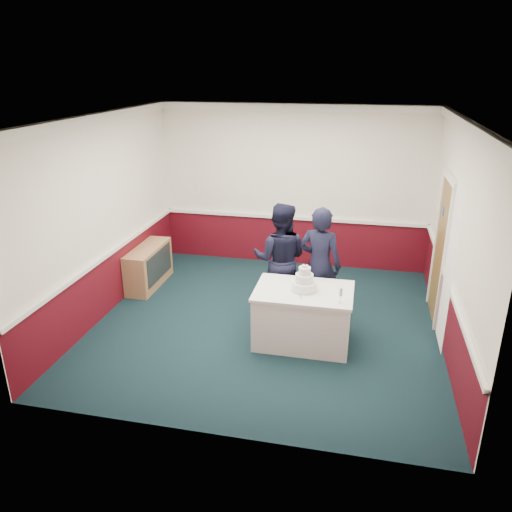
% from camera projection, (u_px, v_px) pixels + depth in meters
% --- Properties ---
extents(ground, '(5.00, 5.00, 0.00)m').
position_uv_depth(ground, '(267.00, 322.00, 7.51)').
color(ground, '#12262C').
rests_on(ground, ground).
extents(room_shell, '(5.00, 5.00, 3.00)m').
position_uv_depth(room_shell, '(281.00, 185.00, 7.34)').
color(room_shell, white).
rests_on(room_shell, ground).
extents(sideboard, '(0.41, 1.20, 0.70)m').
position_uv_depth(sideboard, '(149.00, 266.00, 8.67)').
color(sideboard, tan).
rests_on(sideboard, ground).
extents(cake_table, '(1.32, 0.92, 0.79)m').
position_uv_depth(cake_table, '(303.00, 316.00, 6.86)').
color(cake_table, white).
rests_on(cake_table, ground).
extents(wedding_cake, '(0.35, 0.35, 0.36)m').
position_uv_depth(wedding_cake, '(304.00, 282.00, 6.68)').
color(wedding_cake, white).
rests_on(wedding_cake, cake_table).
extents(cake_knife, '(0.10, 0.21, 0.00)m').
position_uv_depth(cake_knife, '(300.00, 296.00, 6.55)').
color(cake_knife, silver).
rests_on(cake_knife, cake_table).
extents(champagne_flute, '(0.05, 0.05, 0.21)m').
position_uv_depth(champagne_flute, '(341.00, 293.00, 6.32)').
color(champagne_flute, silver).
rests_on(champagne_flute, cake_table).
extents(person_man, '(0.85, 0.67, 1.75)m').
position_uv_depth(person_man, '(280.00, 259.00, 7.56)').
color(person_man, black).
rests_on(person_man, ground).
extents(person_woman, '(0.71, 0.54, 1.76)m').
position_uv_depth(person_woman, '(319.00, 265.00, 7.31)').
color(person_woman, black).
rests_on(person_woman, ground).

